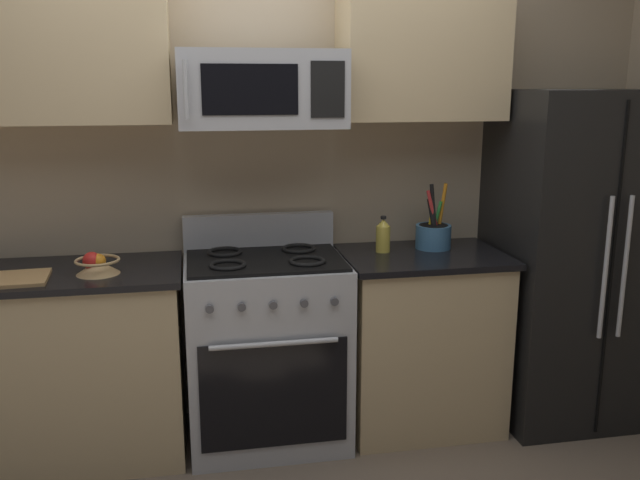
{
  "coord_description": "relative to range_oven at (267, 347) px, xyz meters",
  "views": [
    {
      "loc": [
        -0.32,
        -2.49,
        1.73
      ],
      "look_at": [
        0.24,
        0.49,
        1.03
      ],
      "focal_mm": 37.92,
      "sensor_mm": 36.0,
      "label": 1
    }
  ],
  "objects": [
    {
      "name": "utensil_crock",
      "position": [
        0.88,
        0.1,
        0.51
      ],
      "size": [
        0.18,
        0.18,
        0.34
      ],
      "color": "teal",
      "rests_on": "counter_right"
    },
    {
      "name": "wall_back",
      "position": [
        0.0,
        0.36,
        0.83
      ],
      "size": [
        8.0,
        0.1,
        2.6
      ],
      "primitive_type": "cube",
      "color": "tan",
      "rests_on": "ground"
    },
    {
      "name": "refrigerator",
      "position": [
        1.6,
        -0.02,
        0.38
      ],
      "size": [
        0.77,
        0.7,
        1.71
      ],
      "color": "black",
      "rests_on": "ground"
    },
    {
      "name": "counter_right",
      "position": [
        0.79,
        -0.0,
        -0.02
      ],
      "size": [
        0.8,
        0.59,
        0.91
      ],
      "color": "tan",
      "rests_on": "ground"
    },
    {
      "name": "upper_cabinets_right",
      "position": [
        0.8,
        0.14,
        1.43
      ],
      "size": [
        0.79,
        0.34,
        0.7
      ],
      "color": "tan"
    },
    {
      "name": "counter_left",
      "position": [
        -0.9,
        -0.0,
        -0.02
      ],
      "size": [
        1.02,
        0.59,
        0.91
      ],
      "color": "tan",
      "rests_on": "ground"
    },
    {
      "name": "bottle_oil",
      "position": [
        0.6,
        0.07,
        0.52
      ],
      "size": [
        0.07,
        0.07,
        0.18
      ],
      "color": "gold",
      "rests_on": "counter_right"
    },
    {
      "name": "upper_cabinets_left",
      "position": [
        -0.9,
        0.14,
        1.43
      ],
      "size": [
        1.01,
        0.34,
        0.7
      ],
      "color": "tan"
    },
    {
      "name": "microwave",
      "position": [
        -0.0,
        0.03,
        1.23
      ],
      "size": [
        0.74,
        0.44,
        0.34
      ],
      "color": "#B2B5BA"
    },
    {
      "name": "fruit_basket",
      "position": [
        -0.75,
        -0.08,
        0.48
      ],
      "size": [
        0.2,
        0.2,
        0.1
      ],
      "color": "tan",
      "rests_on": "counter_left"
    },
    {
      "name": "range_oven",
      "position": [
        0.0,
        0.0,
        0.0
      ],
      "size": [
        0.76,
        0.63,
        1.09
      ],
      "color": "#B2B5BA",
      "rests_on": "ground"
    }
  ]
}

